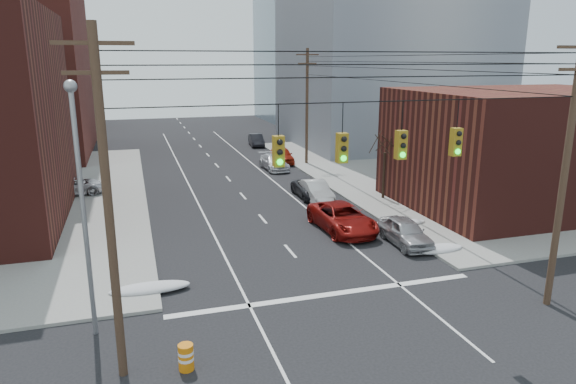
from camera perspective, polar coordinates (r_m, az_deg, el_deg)
ground at (r=17.82m, az=12.51°, el=-19.84°), size 160.00×160.00×0.00m
sidewalk_ne at (r=53.58m, az=23.74°, el=2.64°), size 40.00×40.00×0.15m
building_office at (r=63.99m, az=11.08°, el=16.53°), size 22.00×20.00×25.00m
building_glass at (r=88.51m, az=4.09°, el=15.15°), size 20.00×18.00×22.00m
building_storefront at (r=38.92m, az=24.61°, el=4.39°), size 16.00×12.00×8.00m
utility_pole_left at (r=16.21m, az=-19.37°, el=-1.25°), size 2.20×0.28×11.00m
utility_pole_right at (r=22.88m, az=28.42°, el=2.24°), size 2.20×0.28×11.00m
utility_pole_far at (r=49.54m, az=2.12°, el=9.67°), size 2.20×0.28×11.00m
traffic_signals at (r=17.66m, az=9.34°, el=5.23°), size 17.00×0.42×2.02m
street_light at (r=19.24m, az=-22.00°, el=0.17°), size 0.44×0.44×9.32m
bare_tree at (r=37.70m, az=10.62°, el=2.57°), size 2.09×2.20×4.93m
snow_nw at (r=23.73m, az=-15.09°, el=-10.27°), size 3.50×1.08×0.42m
snow_ne at (r=28.50m, az=16.24°, el=-6.10°), size 3.00×1.08×0.42m
snow_east_far at (r=32.12m, az=11.90°, el=-3.48°), size 4.00×1.08×0.42m
red_pickup at (r=30.80m, az=6.06°, el=-2.87°), size 2.88×5.84×1.59m
parked_car_a at (r=29.13m, az=12.91°, el=-4.33°), size 1.89×4.35×1.46m
parked_car_b at (r=37.17m, az=3.14°, el=0.10°), size 1.68×4.44×1.45m
parked_car_c at (r=38.13m, az=2.60°, el=0.33°), size 2.13×4.54×1.26m
parked_car_d at (r=47.84m, az=-1.59°, el=3.33°), size 2.10×4.81×1.38m
parked_car_e at (r=50.89m, az=-0.69°, el=4.12°), size 2.18×4.70×1.56m
parked_car_f at (r=61.20m, az=-3.55°, el=5.78°), size 1.87×4.35×1.39m
lot_car_a at (r=35.90m, az=-29.19°, el=-2.16°), size 4.17×2.64×1.30m
lot_car_b at (r=41.56m, az=-22.83°, el=0.65°), size 4.96×2.60×1.33m
lot_car_d at (r=44.61m, az=-27.66°, el=1.16°), size 4.97×3.56×1.57m
construction_barrel at (r=18.04m, az=-11.27°, el=-17.53°), size 0.68×0.68×0.91m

